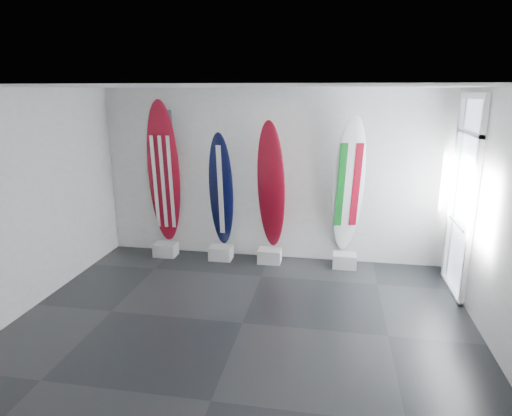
% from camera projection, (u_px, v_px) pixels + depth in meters
% --- Properties ---
extents(floor, '(6.00, 6.00, 0.00)m').
position_uv_depth(floor, '(242.00, 323.00, 5.85)').
color(floor, black).
rests_on(floor, ground).
extents(ceiling, '(6.00, 6.00, 0.00)m').
position_uv_depth(ceiling, '(240.00, 87.00, 5.08)').
color(ceiling, white).
rests_on(ceiling, wall_back).
extents(wall_back, '(6.00, 0.00, 6.00)m').
position_uv_depth(wall_back, '(270.00, 176.00, 7.85)').
color(wall_back, silver).
rests_on(wall_back, ground).
extents(wall_front, '(6.00, 0.00, 6.00)m').
position_uv_depth(wall_front, '(168.00, 308.00, 3.09)').
color(wall_front, silver).
rests_on(wall_front, ground).
extents(wall_left, '(0.00, 5.00, 5.00)m').
position_uv_depth(wall_left, '(22.00, 203.00, 5.97)').
color(wall_left, silver).
rests_on(wall_left, ground).
extents(wall_right, '(0.00, 5.00, 5.00)m').
position_uv_depth(wall_right, '(505.00, 225.00, 4.97)').
color(wall_right, silver).
rests_on(wall_right, ground).
extents(display_block_usa, '(0.40, 0.30, 0.24)m').
position_uv_depth(display_block_usa, '(166.00, 249.00, 8.21)').
color(display_block_usa, silver).
rests_on(display_block_usa, floor).
extents(surfboard_usa, '(0.59, 0.30, 2.58)m').
position_uv_depth(surfboard_usa, '(164.00, 173.00, 7.95)').
color(surfboard_usa, maroon).
rests_on(surfboard_usa, display_block_usa).
extents(display_block_navy, '(0.40, 0.30, 0.24)m').
position_uv_depth(display_block_navy, '(221.00, 253.00, 8.04)').
color(display_block_navy, silver).
rests_on(display_block_navy, floor).
extents(surfboard_navy, '(0.50, 0.31, 2.04)m').
position_uv_depth(surfboard_navy, '(221.00, 190.00, 7.84)').
color(surfboard_navy, black).
rests_on(surfboard_navy, display_block_navy).
extents(display_block_swiss, '(0.40, 0.30, 0.24)m').
position_uv_depth(display_block_swiss, '(270.00, 256.00, 7.89)').
color(display_block_swiss, silver).
rests_on(display_block_swiss, floor).
extents(surfboard_swiss, '(0.58, 0.45, 2.26)m').
position_uv_depth(surfboard_swiss, '(271.00, 186.00, 7.67)').
color(surfboard_swiss, maroon).
rests_on(surfboard_swiss, display_block_swiss).
extents(display_block_italy, '(0.40, 0.30, 0.24)m').
position_uv_depth(display_block_italy, '(345.00, 261.00, 7.67)').
color(display_block_italy, silver).
rests_on(display_block_italy, floor).
extents(surfboard_italy, '(0.63, 0.55, 2.37)m').
position_uv_depth(surfboard_italy, '(348.00, 186.00, 7.44)').
color(surfboard_italy, silver).
rests_on(surfboard_italy, display_block_italy).
extents(wall_outlet, '(0.09, 0.02, 0.13)m').
position_uv_depth(wall_outlet, '(143.00, 231.00, 8.53)').
color(wall_outlet, silver).
rests_on(wall_outlet, wall_back).
extents(glass_door, '(0.12, 1.16, 2.85)m').
position_uv_depth(glass_door, '(464.00, 199.00, 6.47)').
color(glass_door, white).
rests_on(glass_door, floor).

